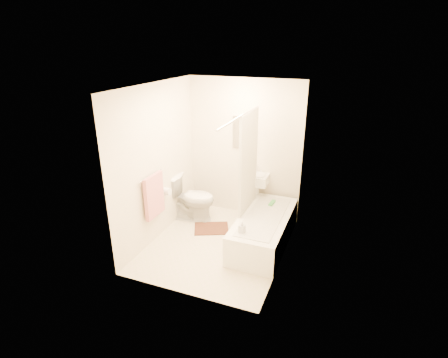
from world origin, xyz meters
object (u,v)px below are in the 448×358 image
at_px(soap_bottle, 242,227).
at_px(bath_mat, 211,228).
at_px(bathtub, 264,230).
at_px(sink, 254,194).
at_px(toilet, 192,198).

bearing_deg(soap_bottle, bath_mat, 138.18).
xyz_separation_m(bathtub, soap_bottle, (-0.16, -0.58, 0.32)).
relative_size(sink, bathtub, 0.55).
bearing_deg(sink, toilet, -157.92).
relative_size(toilet, soap_bottle, 4.77).
xyz_separation_m(bathtub, bath_mat, (-0.93, 0.10, -0.22)).
xyz_separation_m(toilet, soap_bottle, (1.23, -0.91, 0.15)).
bearing_deg(bathtub, sink, 117.18).
xyz_separation_m(toilet, bath_mat, (0.46, -0.23, -0.39)).
distance_m(sink, bath_mat, 0.96).
height_order(sink, soap_bottle, sink).
height_order(sink, bathtub, sink).
distance_m(sink, bathtub, 0.88).
distance_m(sink, soap_bottle, 1.36).
xyz_separation_m(bath_mat, soap_bottle, (0.76, -0.68, 0.54)).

